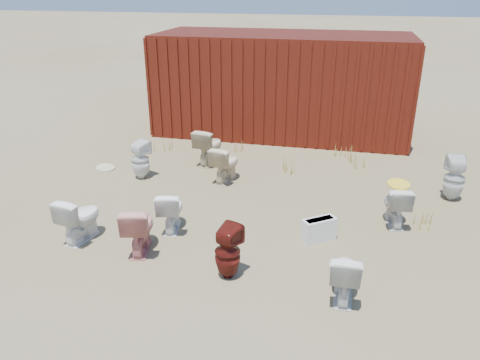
% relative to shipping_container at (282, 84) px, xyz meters
% --- Properties ---
extents(ground, '(100.00, 100.00, 0.00)m').
position_rel_shipping_container_xyz_m(ground, '(0.00, -5.20, -1.20)').
color(ground, brown).
rests_on(ground, ground).
extents(shipping_container, '(6.00, 2.40, 2.40)m').
position_rel_shipping_container_xyz_m(shipping_container, '(0.00, 0.00, 0.00)').
color(shipping_container, '#46130B').
rests_on(shipping_container, ground).
extents(toilet_front_a, '(0.51, 0.75, 0.70)m').
position_rel_shipping_container_xyz_m(toilet_front_a, '(-2.07, -6.05, -0.85)').
color(toilet_front_a, white).
rests_on(toilet_front_a, ground).
extents(toilet_front_pink, '(0.54, 0.77, 0.71)m').
position_rel_shipping_container_xyz_m(toilet_front_pink, '(-1.10, -6.14, -0.84)').
color(toilet_front_pink, tan).
rests_on(toilet_front_pink, ground).
extents(toilet_front_c, '(0.48, 0.70, 0.65)m').
position_rel_shipping_container_xyz_m(toilet_front_c, '(-0.89, -5.46, -0.87)').
color(toilet_front_c, white).
rests_on(toilet_front_c, ground).
extents(toilet_front_maroon, '(0.42, 0.43, 0.73)m').
position_rel_shipping_container_xyz_m(toilet_front_maroon, '(0.28, -6.49, -0.83)').
color(toilet_front_maroon, '#53130E').
rests_on(toilet_front_maroon, ground).
extents(toilet_front_e, '(0.38, 0.65, 0.66)m').
position_rel_shipping_container_xyz_m(toilet_front_e, '(1.74, -6.60, -0.87)').
color(toilet_front_e, silver).
rests_on(toilet_front_e, ground).
extents(toilet_back_a, '(0.45, 0.45, 0.76)m').
position_rel_shipping_container_xyz_m(toilet_back_a, '(-2.18, -3.67, -0.82)').
color(toilet_back_a, white).
rests_on(toilet_back_a, ground).
extents(toilet_back_beige_left, '(0.57, 0.82, 0.76)m').
position_rel_shipping_container_xyz_m(toilet_back_beige_left, '(-1.12, -2.60, -0.82)').
color(toilet_back_beige_left, beige).
rests_on(toilet_back_beige_left, ground).
extents(toilet_back_beige_right, '(0.54, 0.76, 0.70)m').
position_rel_shipping_container_xyz_m(toilet_back_beige_right, '(-0.55, -3.43, -0.85)').
color(toilet_back_beige_right, beige).
rests_on(toilet_back_beige_right, ground).
extents(toilet_back_yellowlid, '(0.46, 0.70, 0.67)m').
position_rel_shipping_container_xyz_m(toilet_back_yellowlid, '(2.47, -4.51, -0.87)').
color(toilet_back_yellowlid, silver).
rests_on(toilet_back_yellowlid, ground).
extents(toilet_back_e, '(0.36, 0.37, 0.80)m').
position_rel_shipping_container_xyz_m(toilet_back_e, '(3.52, -3.35, -0.80)').
color(toilet_back_e, silver).
rests_on(toilet_back_e, ground).
extents(yellow_lid, '(0.34, 0.42, 0.02)m').
position_rel_shipping_container_xyz_m(yellow_lid, '(2.47, -4.51, -0.52)').
color(yellow_lid, yellow).
rests_on(yellow_lid, toilet_back_yellowlid).
extents(loose_tank, '(0.52, 0.46, 0.35)m').
position_rel_shipping_container_xyz_m(loose_tank, '(1.35, -5.29, -1.02)').
color(loose_tank, silver).
rests_on(loose_tank, ground).
extents(loose_lid_near, '(0.42, 0.52, 0.02)m').
position_rel_shipping_container_xyz_m(loose_lid_near, '(-0.60, -3.22, -1.19)').
color(loose_lid_near, beige).
rests_on(loose_lid_near, ground).
extents(loose_lid_far, '(0.59, 0.59, 0.02)m').
position_rel_shipping_container_xyz_m(loose_lid_far, '(-3.12, -3.36, -1.19)').
color(loose_lid_far, '#C1B98C').
rests_on(loose_lid_far, ground).
extents(weed_clump_a, '(0.36, 0.36, 0.30)m').
position_rel_shipping_container_xyz_m(weed_clump_a, '(-2.38, -2.02, -1.05)').
color(weed_clump_a, '#9D8B3E').
rests_on(weed_clump_a, ground).
extents(weed_clump_b, '(0.32, 0.32, 0.32)m').
position_rel_shipping_container_xyz_m(weed_clump_b, '(0.54, -2.73, -1.04)').
color(weed_clump_b, '#9D8B3E').
rests_on(weed_clump_b, ground).
extents(weed_clump_c, '(0.36, 0.36, 0.36)m').
position_rel_shipping_container_xyz_m(weed_clump_c, '(1.94, -2.08, -1.02)').
color(weed_clump_c, '#9D8B3E').
rests_on(weed_clump_c, ground).
extents(weed_clump_d, '(0.30, 0.30, 0.24)m').
position_rel_shipping_container_xyz_m(weed_clump_d, '(-0.76, -1.70, -1.08)').
color(weed_clump_d, '#9D8B3E').
rests_on(weed_clump_d, ground).
extents(weed_clump_e, '(0.34, 0.34, 0.28)m').
position_rel_shipping_container_xyz_m(weed_clump_e, '(1.57, -1.70, -1.06)').
color(weed_clump_e, '#9D8B3E').
rests_on(weed_clump_e, ground).
extents(weed_clump_f, '(0.28, 0.28, 0.23)m').
position_rel_shipping_container_xyz_m(weed_clump_f, '(2.91, -4.51, -1.09)').
color(weed_clump_f, '#9D8B3E').
rests_on(weed_clump_f, ground).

